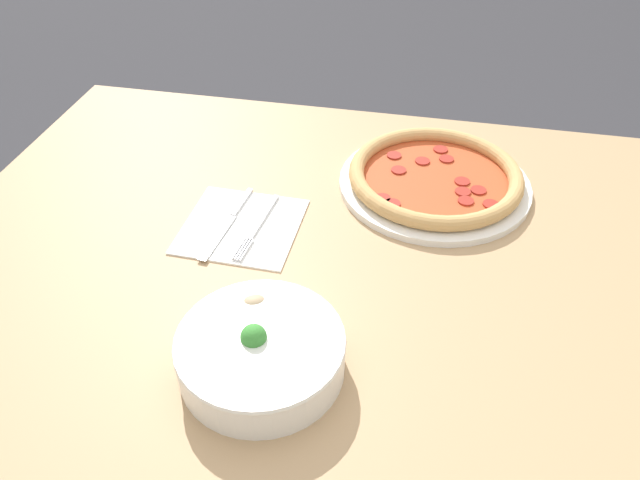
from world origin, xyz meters
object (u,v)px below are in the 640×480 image
at_px(pizza, 435,178).
at_px(knife, 230,219).
at_px(fork, 258,226).
at_px(bowl, 260,351).

xyz_separation_m(pizza, knife, (0.31, 0.17, -0.01)).
distance_m(pizza, fork, 0.32).
bearing_deg(bowl, pizza, -112.74).
xyz_separation_m(pizza, bowl, (0.18, 0.44, 0.01)).
xyz_separation_m(pizza, fork, (0.27, 0.17, -0.01)).
height_order(bowl, fork, bowl).
distance_m(fork, knife, 0.05).
bearing_deg(bowl, fork, -73.07).
bearing_deg(fork, knife, -91.60).
height_order(bowl, knife, bowl).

